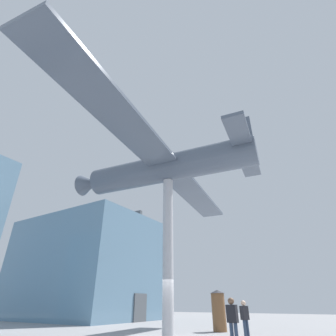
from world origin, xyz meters
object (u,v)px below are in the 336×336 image
(support_pylon_central, at_px, (168,250))
(visitor_second, at_px, (233,318))
(suspended_airplane, at_px, (164,168))
(visitor_person, at_px, (245,316))
(info_kiosk, at_px, (219,310))

(support_pylon_central, relative_size, visitor_second, 4.74)
(suspended_airplane, xyz_separation_m, visitor_second, (-0.68, -3.60, -7.77))
(suspended_airplane, xyz_separation_m, visitor_person, (2.29, -3.15, -7.82))
(visitor_person, distance_m, visitor_second, 3.00)
(visitor_person, bearing_deg, suspended_airplane, -31.98)
(support_pylon_central, bearing_deg, visitor_second, -101.86)
(visitor_person, bearing_deg, support_pylon_central, -30.28)
(visitor_person, xyz_separation_m, info_kiosk, (2.59, 2.37, 0.23))
(suspended_airplane, relative_size, visitor_second, 12.40)
(support_pylon_central, height_order, suspended_airplane, suspended_airplane)
(suspended_airplane, distance_m, info_kiosk, 9.05)
(visitor_person, height_order, info_kiosk, info_kiosk)
(support_pylon_central, bearing_deg, visitor_person, -52.31)
(visitor_second, height_order, info_kiosk, info_kiosk)
(support_pylon_central, xyz_separation_m, visitor_second, (-0.71, -3.37, -2.99))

